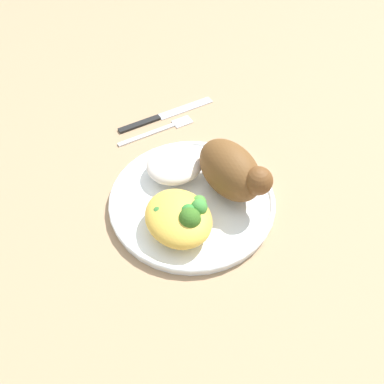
# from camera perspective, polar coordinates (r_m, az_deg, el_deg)

# --- Properties ---
(ground_plane) EXTENTS (2.00, 2.00, 0.00)m
(ground_plane) POSITION_cam_1_polar(r_m,az_deg,el_deg) (0.57, 0.00, -1.67)
(ground_plane) COLOR tan
(plate) EXTENTS (0.24, 0.24, 0.02)m
(plate) POSITION_cam_1_polar(r_m,az_deg,el_deg) (0.56, 0.00, -1.15)
(plate) COLOR white
(plate) RESTS_ON ground_plane
(roasted_chicken) EXTENTS (0.12, 0.07, 0.07)m
(roasted_chicken) POSITION_cam_1_polar(r_m,az_deg,el_deg) (0.54, 6.01, 3.18)
(roasted_chicken) COLOR brown
(roasted_chicken) RESTS_ON plate
(rice_pile) EXTENTS (0.08, 0.09, 0.03)m
(rice_pile) POSITION_cam_1_polar(r_m,az_deg,el_deg) (0.58, -2.58, 4.16)
(rice_pile) COLOR silver
(rice_pile) RESTS_ON plate
(mac_cheese_with_broccoli) EXTENTS (0.10, 0.09, 0.05)m
(mac_cheese_with_broccoli) POSITION_cam_1_polar(r_m,az_deg,el_deg) (0.51, -1.83, -3.74)
(mac_cheese_with_broccoli) COLOR gold
(mac_cheese_with_broccoli) RESTS_ON plate
(fork) EXTENTS (0.02, 0.14, 0.01)m
(fork) POSITION_cam_1_polar(r_m,az_deg,el_deg) (0.69, -4.76, 9.31)
(fork) COLOR silver
(fork) RESTS_ON ground_plane
(knife) EXTENTS (0.02, 0.19, 0.01)m
(knife) POSITION_cam_1_polar(r_m,az_deg,el_deg) (0.71, -4.96, 11.13)
(knife) COLOR black
(knife) RESTS_ON ground_plane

